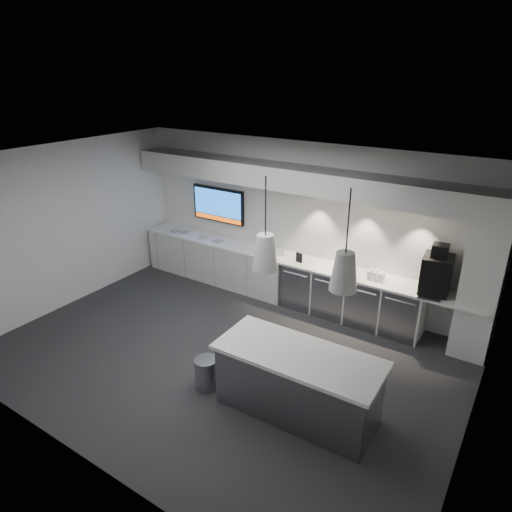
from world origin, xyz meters
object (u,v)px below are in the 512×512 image
Objects in this scene: wall_tv at (218,205)px; bin at (206,373)px; coffee_machine at (436,273)px; island at (298,383)px.

wall_tv is 4.06m from bin.
coffee_machine is at bearing 51.85° from bin.
island is at bearing 11.23° from bin.
bin is at bearing -169.67° from island.
coffee_machine is (2.30, 2.92, 1.00)m from bin.
island is at bearing -115.69° from coffee_machine.
island is (3.46, -2.91, -1.11)m from wall_tv.
coffee_machine reaches higher than island.
bin is (2.16, -3.17, -1.33)m from wall_tv.
wall_tv is at bearing 139.01° from island.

